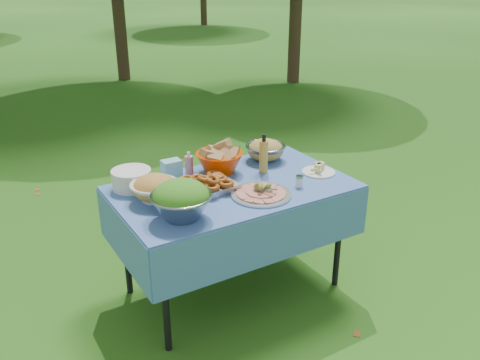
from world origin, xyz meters
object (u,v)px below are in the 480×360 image
at_px(bread_bowl, 219,157).
at_px(charcuterie_platter, 261,189).
at_px(salad_bowl, 181,200).
at_px(oil_bottle, 264,153).
at_px(plate_stack, 132,179).
at_px(picnic_table, 233,239).
at_px(pasta_bowl_steel, 266,150).

height_order(bread_bowl, charcuterie_platter, bread_bowl).
relative_size(salad_bowl, oil_bottle, 1.29).
relative_size(plate_stack, oil_bottle, 0.94).
relative_size(picnic_table, bread_bowl, 4.69).
distance_m(bread_bowl, pasta_bowl_steel, 0.39).
bearing_deg(oil_bottle, bread_bowl, 149.01).
relative_size(picnic_table, charcuterie_platter, 4.01).
relative_size(salad_bowl, bread_bowl, 1.08).
bearing_deg(salad_bowl, charcuterie_platter, 2.33).
distance_m(bread_bowl, charcuterie_platter, 0.46).
bearing_deg(pasta_bowl_steel, salad_bowl, -150.10).
height_order(plate_stack, oil_bottle, oil_bottle).
bearing_deg(plate_stack, salad_bowl, -79.99).
bearing_deg(plate_stack, pasta_bowl_steel, -0.96).
distance_m(bread_bowl, oil_bottle, 0.29).
relative_size(picnic_table, salad_bowl, 4.37).
relative_size(salad_bowl, charcuterie_platter, 0.92).
distance_m(salad_bowl, pasta_bowl_steel, 1.02).
height_order(plate_stack, pasta_bowl_steel, pasta_bowl_steel).
relative_size(picnic_table, plate_stack, 6.01).
height_order(bread_bowl, oil_bottle, oil_bottle).
height_order(plate_stack, bread_bowl, bread_bowl).
bearing_deg(picnic_table, plate_stack, 151.34).
bearing_deg(oil_bottle, picnic_table, -161.49).
xyz_separation_m(picnic_table, bread_bowl, (0.04, 0.25, 0.48)).
xyz_separation_m(salad_bowl, plate_stack, (-0.09, 0.52, -0.05)).
bearing_deg(salad_bowl, oil_bottle, 23.45).
bearing_deg(pasta_bowl_steel, bread_bowl, -174.76).
xyz_separation_m(bread_bowl, pasta_bowl_steel, (0.39, 0.04, -0.03)).
bearing_deg(charcuterie_platter, plate_stack, 141.02).
bearing_deg(bread_bowl, pasta_bowl_steel, 5.24).
xyz_separation_m(salad_bowl, pasta_bowl_steel, (0.88, 0.51, -0.04)).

